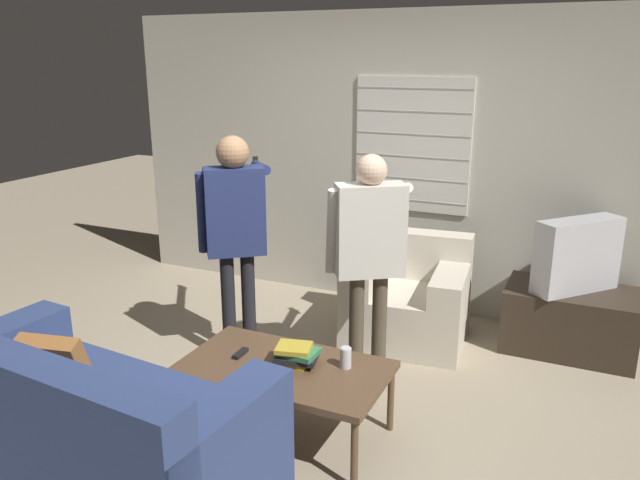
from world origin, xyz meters
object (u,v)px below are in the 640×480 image
(tv, at_px, (577,255))
(person_left_standing, at_px, (235,221))
(coffee_table, at_px, (285,371))
(couch_blue, at_px, (87,430))
(book_stack, at_px, (296,354))
(soda_can, at_px, (346,358))
(spare_remote, at_px, (240,353))
(armchair_beige, at_px, (408,299))
(person_right_standing, at_px, (369,244))

(tv, relative_size, person_left_standing, 0.39)
(tv, bearing_deg, coffee_table, 3.85)
(couch_blue, bearing_deg, book_stack, 54.29)
(soda_can, distance_m, spare_remote, 0.65)
(couch_blue, distance_m, tv, 3.50)
(tv, bearing_deg, spare_remote, -1.53)
(couch_blue, distance_m, book_stack, 1.18)
(book_stack, bearing_deg, spare_remote, -174.44)
(coffee_table, height_order, spare_remote, spare_remote)
(couch_blue, height_order, person_left_standing, person_left_standing)
(tv, relative_size, soda_can, 5.09)
(soda_can, height_order, spare_remote, soda_can)
(coffee_table, relative_size, person_left_standing, 0.72)
(armchair_beige, height_order, soda_can, armchair_beige)
(coffee_table, distance_m, person_right_standing, 0.99)
(armchair_beige, relative_size, person_left_standing, 0.59)
(couch_blue, xyz_separation_m, book_stack, (0.76, 0.89, 0.18))
(person_left_standing, bearing_deg, spare_remote, -95.11)
(person_right_standing, distance_m, book_stack, 0.89)
(armchair_beige, relative_size, soda_can, 7.77)
(person_right_standing, distance_m, spare_remote, 1.08)
(person_right_standing, bearing_deg, armchair_beige, 53.82)
(couch_blue, height_order, soda_can, couch_blue)
(person_right_standing, bearing_deg, coffee_table, -140.49)
(person_right_standing, height_order, spare_remote, person_right_standing)
(couch_blue, bearing_deg, tv, 56.47)
(coffee_table, distance_m, spare_remote, 0.31)
(armchair_beige, height_order, person_right_standing, person_right_standing)
(book_stack, bearing_deg, couch_blue, -130.45)
(tv, bearing_deg, couch_blue, 3.28)
(armchair_beige, bearing_deg, person_right_standing, 81.74)
(couch_blue, distance_m, person_left_standing, 1.73)
(coffee_table, relative_size, spare_remote, 9.15)
(tv, relative_size, book_stack, 2.40)
(armchair_beige, relative_size, book_stack, 3.65)
(book_stack, relative_size, spare_remote, 2.05)
(person_right_standing, height_order, book_stack, person_right_standing)
(armchair_beige, height_order, tv, tv)
(coffee_table, distance_m, person_left_standing, 1.23)
(armchair_beige, distance_m, person_left_standing, 1.53)
(coffee_table, relative_size, person_right_standing, 0.75)
(armchair_beige, xyz_separation_m, person_left_standing, (-1.03, -0.87, 0.73))
(person_left_standing, xyz_separation_m, spare_remote, (0.46, -0.72, -0.60))
(armchair_beige, xyz_separation_m, coffee_table, (-0.27, -1.59, 0.09))
(book_stack, xyz_separation_m, spare_remote, (-0.36, -0.03, -0.05))
(person_left_standing, bearing_deg, tv, -9.99)
(tv, xyz_separation_m, spare_remote, (-1.76, -1.88, -0.30))
(coffee_table, height_order, tv, tv)
(coffee_table, relative_size, tv, 1.86)
(tv, relative_size, spare_remote, 4.91)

